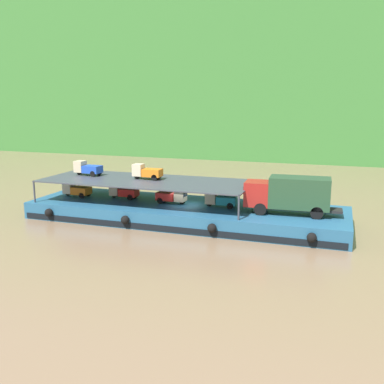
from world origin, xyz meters
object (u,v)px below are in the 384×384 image
object	(u,v)px
mini_truck_lower_stern	(76,190)
mini_truck_lower_mid	(172,196)
mini_truck_lower_aft	(123,191)
mini_truck_lower_fore	(220,199)
covered_lorry	(290,194)
mini_truck_upper_mid	(147,172)
mini_truck_upper_stern	(87,168)
cargo_barge	(185,213)

from	to	relation	value
mini_truck_lower_stern	mini_truck_lower_mid	xyz separation A→B (m)	(9.85, 0.31, 0.00)
mini_truck_lower_stern	mini_truck_lower_aft	bearing A→B (deg)	8.85
mini_truck_lower_mid	mini_truck_lower_fore	world-z (taller)	same
covered_lorry	mini_truck_lower_mid	xyz separation A→B (m)	(-10.50, 0.52, -1.00)
mini_truck_lower_stern	mini_truck_upper_mid	distance (m)	7.48
mini_truck_lower_stern	mini_truck_upper_stern	xyz separation A→B (m)	(0.79, 0.89, 2.00)
mini_truck_upper_mid	mini_truck_lower_aft	bearing A→B (deg)	-178.89
mini_truck_upper_mid	mini_truck_lower_fore	bearing A→B (deg)	-3.41
mini_truck_upper_mid	mini_truck_lower_mid	bearing A→B (deg)	-10.02
mini_truck_lower_fore	mini_truck_upper_stern	world-z (taller)	mini_truck_upper_stern
covered_lorry	mini_truck_upper_mid	world-z (taller)	mini_truck_upper_mid
mini_truck_lower_stern	mini_truck_lower_fore	xyz separation A→B (m)	(14.38, 0.35, 0.00)
mini_truck_lower_stern	mini_truck_lower_aft	distance (m)	4.76
covered_lorry	mini_truck_upper_stern	bearing A→B (deg)	176.78
mini_truck_lower_fore	mini_truck_upper_mid	world-z (taller)	mini_truck_upper_mid
cargo_barge	mini_truck_lower_stern	distance (m)	11.20
covered_lorry	cargo_barge	bearing A→B (deg)	177.64
mini_truck_lower_stern	mini_truck_upper_stern	bearing A→B (deg)	48.22
mini_truck_lower_fore	mini_truck_lower_stern	bearing A→B (deg)	-178.60
mini_truck_lower_stern	mini_truck_upper_mid	size ratio (longest dim) A/B	1.01
mini_truck_lower_mid	mini_truck_upper_stern	distance (m)	9.30
cargo_barge	mini_truck_lower_mid	distance (m)	1.92
mini_truck_lower_aft	mini_truck_upper_mid	distance (m)	3.17
cargo_barge	mini_truck_lower_aft	xyz separation A→B (m)	(-6.40, 0.57, 1.44)
cargo_barge	mini_truck_lower_fore	distance (m)	3.58
mini_truck_lower_stern	mini_truck_upper_mid	world-z (taller)	mini_truck_upper_mid
cargo_barge	mini_truck_lower_stern	world-z (taller)	mini_truck_lower_stern
mini_truck_lower_aft	mini_truck_lower_fore	xyz separation A→B (m)	(9.67, -0.38, 0.00)
mini_truck_lower_aft	covered_lorry	bearing A→B (deg)	-3.46
cargo_barge	mini_truck_lower_fore	size ratio (longest dim) A/B	10.22
cargo_barge	mini_truck_lower_stern	size ratio (longest dim) A/B	10.24
mini_truck_lower_stern	mini_truck_upper_stern	size ratio (longest dim) A/B	0.99
mini_truck_lower_mid	mini_truck_upper_mid	distance (m)	3.38
mini_truck_lower_stern	mini_truck_upper_mid	xyz separation A→B (m)	(7.17, 0.78, 2.00)
cargo_barge	covered_lorry	distance (m)	9.57
mini_truck_upper_stern	mini_truck_upper_mid	bearing A→B (deg)	-0.95
covered_lorry	mini_truck_lower_stern	xyz separation A→B (m)	(-20.35, 0.21, -1.00)
mini_truck_lower_mid	mini_truck_lower_fore	distance (m)	4.52
mini_truck_lower_aft	mini_truck_upper_mid	xyz separation A→B (m)	(2.46, 0.05, 2.00)
mini_truck_lower_stern	mini_truck_lower_fore	bearing A→B (deg)	1.40
mini_truck_lower_stern	mini_truck_lower_mid	size ratio (longest dim) A/B	0.99
mini_truck_upper_mid	mini_truck_upper_stern	bearing A→B (deg)	179.05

